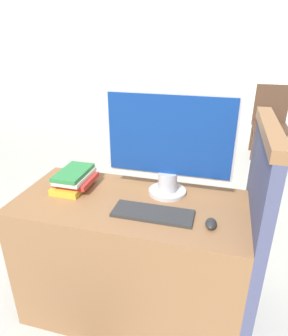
% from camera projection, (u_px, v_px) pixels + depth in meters
% --- Properties ---
extents(wall_back, '(12.00, 0.06, 2.80)m').
position_uv_depth(wall_back, '(208.00, 43.00, 5.56)').
color(wall_back, white).
rests_on(wall_back, ground_plane).
extents(desk, '(1.20, 0.58, 0.76)m').
position_uv_depth(desk, '(131.00, 259.00, 1.71)').
color(desk, '#8C603D').
rests_on(desk, ground_plane).
extents(carrel_divider, '(0.07, 0.68, 1.20)m').
position_uv_depth(carrel_divider, '(251.00, 238.00, 1.51)').
color(carrel_divider, '#474C70').
rests_on(carrel_divider, ground_plane).
extents(monitor, '(0.66, 0.20, 0.55)m').
position_uv_depth(monitor, '(169.00, 144.00, 1.52)').
color(monitor, '#B7B7BC').
rests_on(monitor, desk).
extents(keyboard, '(0.39, 0.14, 0.02)m').
position_uv_depth(keyboard, '(153.00, 213.00, 1.44)').
color(keyboard, '#2D2D2D').
rests_on(keyboard, desk).
extents(mouse, '(0.05, 0.08, 0.04)m').
position_uv_depth(mouse, '(211.00, 224.00, 1.34)').
color(mouse, '#262626').
rests_on(mouse, desk).
extents(book_stack, '(0.20, 0.25, 0.11)m').
position_uv_depth(book_stack, '(74.00, 179.00, 1.67)').
color(book_stack, gold).
rests_on(book_stack, desk).
extents(far_chair, '(0.44, 0.44, 0.94)m').
position_uv_depth(far_chair, '(270.00, 118.00, 4.03)').
color(far_chair, '#4C3323').
rests_on(far_chair, ground_plane).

